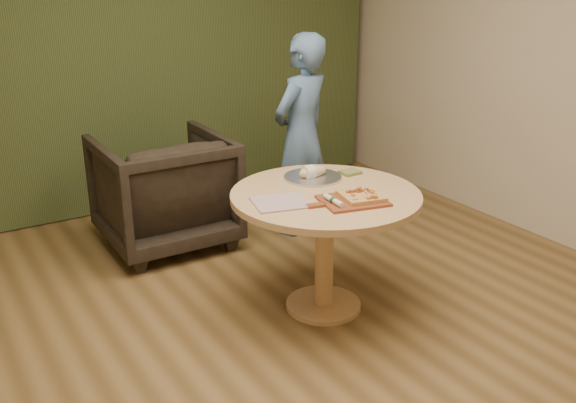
% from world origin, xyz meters
% --- Properties ---
extents(room_shell, '(5.04, 6.04, 2.84)m').
position_xyz_m(room_shell, '(0.00, 0.00, 1.40)').
color(room_shell, brown).
rests_on(room_shell, ground).
extents(curtain, '(4.80, 0.14, 2.78)m').
position_xyz_m(curtain, '(0.00, 2.90, 1.40)').
color(curtain, '#303D1B').
rests_on(curtain, ground).
extents(pedestal_table, '(1.11, 1.11, 0.75)m').
position_xyz_m(pedestal_table, '(0.43, 0.56, 0.61)').
color(pedestal_table, tan).
rests_on(pedestal_table, ground).
extents(pizza_paddle, '(0.47, 0.35, 0.01)m').
position_xyz_m(pizza_paddle, '(0.46, 0.35, 0.76)').
color(pizza_paddle, brown).
rests_on(pizza_paddle, pedestal_table).
extents(flatbread_pizza, '(0.26, 0.26, 0.04)m').
position_xyz_m(flatbread_pizza, '(0.53, 0.35, 0.78)').
color(flatbread_pizza, tan).
rests_on(flatbread_pizza, pizza_paddle).
extents(cutlery_roll, '(0.04, 0.20, 0.03)m').
position_xyz_m(cutlery_roll, '(0.35, 0.37, 0.78)').
color(cutlery_roll, beige).
rests_on(cutlery_roll, pizza_paddle).
extents(newspaper, '(0.35, 0.31, 0.01)m').
position_xyz_m(newspaper, '(0.12, 0.54, 0.76)').
color(newspaper, silver).
rests_on(newspaper, pedestal_table).
extents(serving_tray, '(0.36, 0.36, 0.02)m').
position_xyz_m(serving_tray, '(0.51, 0.81, 0.76)').
color(serving_tray, silver).
rests_on(serving_tray, pedestal_table).
extents(bread_roll, '(0.19, 0.09, 0.09)m').
position_xyz_m(bread_roll, '(0.50, 0.81, 0.79)').
color(bread_roll, '#DDBE87').
rests_on(bread_roll, serving_tray).
extents(green_packet, '(0.12, 0.10, 0.02)m').
position_xyz_m(green_packet, '(0.76, 0.76, 0.76)').
color(green_packet, '#56612B').
rests_on(green_packet, pedestal_table).
extents(armchair, '(0.91, 0.85, 0.92)m').
position_xyz_m(armchair, '(-0.02, 1.97, 0.46)').
color(armchair, black).
rests_on(armchair, ground).
extents(person_standing, '(0.65, 0.54, 1.53)m').
position_xyz_m(person_standing, '(0.98, 1.66, 0.77)').
color(person_standing, '#52759C').
rests_on(person_standing, ground).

